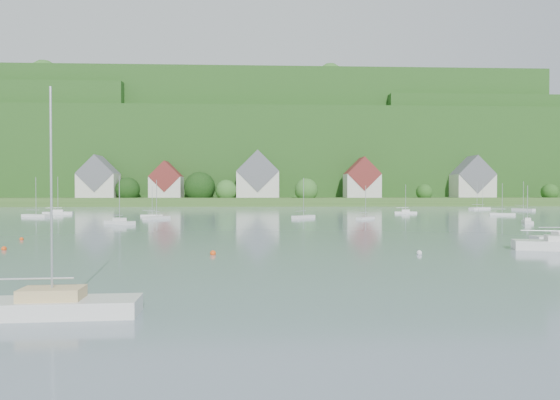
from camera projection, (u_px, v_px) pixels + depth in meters
name	position (u px, v px, depth m)	size (l,w,h in m)	color
far_shore_strip	(246.00, 201.00, 201.96)	(600.00, 60.00, 3.00)	#345720
forested_ridge	(249.00, 159.00, 270.10)	(620.00, 181.22, 69.89)	#194416
village_building_0	(99.00, 180.00, 186.43)	(14.00, 10.40, 16.00)	beige
village_building_1	(166.00, 183.00, 189.53)	(12.00, 9.36, 14.00)	beige
village_building_2	(258.00, 179.00, 190.04)	(16.00, 11.44, 18.00)	beige
village_building_3	(362.00, 181.00, 189.81)	(13.00, 10.40, 15.50)	beige
village_building_4	(472.00, 181.00, 195.77)	(15.00, 10.40, 16.50)	beige
near_sailboat_2	(52.00, 305.00, 21.17)	(7.37, 2.42, 9.82)	silver
mooring_buoy_0	(213.00, 255.00, 41.67)	(0.50, 0.50, 0.50)	#ED4B12
mooring_buoy_1	(419.00, 254.00, 41.92)	(0.47, 0.47, 0.47)	silver
mooring_buoy_3	(22.00, 240.00, 54.25)	(0.41, 0.41, 0.41)	#ED4B12
mooring_buoy_4	(522.00, 248.00, 46.74)	(0.42, 0.42, 0.42)	silver
mooring_buoy_5	(4.00, 250.00, 45.02)	(0.45, 0.45, 0.45)	#ED4B12
far_sailboat_cluster	(284.00, 212.00, 117.72)	(198.46, 67.77, 8.71)	silver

